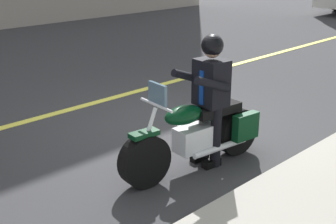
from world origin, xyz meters
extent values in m
plane|color=#333335|center=(0.00, 0.00, 0.00)|extent=(80.00, 80.00, 0.00)
cube|color=#E5DB4C|center=(0.00, -2.00, 0.01)|extent=(60.00, 0.16, 0.01)
cylinder|color=black|center=(1.72, 1.02, 0.33)|extent=(0.68, 0.27, 0.66)
cylinder|color=black|center=(0.18, 1.19, 0.33)|extent=(0.68, 0.27, 0.66)
cube|color=silver|center=(0.93, 1.11, 0.42)|extent=(0.59, 0.34, 0.32)
ellipsoid|color=black|center=(1.13, 1.08, 0.78)|extent=(0.59, 0.34, 0.24)
cube|color=black|center=(0.58, 1.15, 0.74)|extent=(0.73, 0.36, 0.12)
cube|color=black|center=(0.26, 1.41, 0.48)|extent=(0.41, 0.17, 0.36)
cube|color=black|center=(0.21, 0.97, 0.48)|extent=(0.41, 0.17, 0.36)
cylinder|color=silver|center=(1.70, 1.02, 0.60)|extent=(0.35, 0.09, 0.76)
cylinder|color=silver|center=(1.54, 1.04, 1.00)|extent=(0.10, 0.60, 0.04)
cube|color=black|center=(1.72, 1.02, 0.68)|extent=(0.38, 0.20, 0.06)
cylinder|color=silver|center=(0.65, 1.30, 0.26)|extent=(0.90, 0.18, 0.08)
cube|color=slate|center=(1.52, 1.04, 1.12)|extent=(0.08, 0.32, 0.28)
cylinder|color=black|center=(0.69, 1.25, 0.42)|extent=(0.14, 0.14, 0.84)
cube|color=black|center=(0.75, 1.25, 0.05)|extent=(0.27, 0.14, 0.10)
cylinder|color=black|center=(0.67, 1.02, 0.42)|extent=(0.14, 0.14, 0.84)
cube|color=black|center=(0.72, 1.01, 0.05)|extent=(0.27, 0.14, 0.10)
cube|color=black|center=(0.68, 1.14, 1.12)|extent=(0.36, 0.43, 0.60)
cube|color=navy|center=(0.84, 1.12, 1.08)|extent=(0.03, 0.07, 0.44)
cylinder|color=black|center=(0.88, 1.33, 1.18)|extent=(0.56, 0.16, 0.28)
cylinder|color=black|center=(0.83, 0.90, 1.18)|extent=(0.56, 0.16, 0.28)
sphere|color=tan|center=(0.68, 1.14, 1.55)|extent=(0.22, 0.22, 0.22)
sphere|color=black|center=(0.68, 1.14, 1.60)|extent=(0.28, 0.28, 0.28)
camera|label=1|loc=(4.99, 4.77, 2.74)|focal=49.01mm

